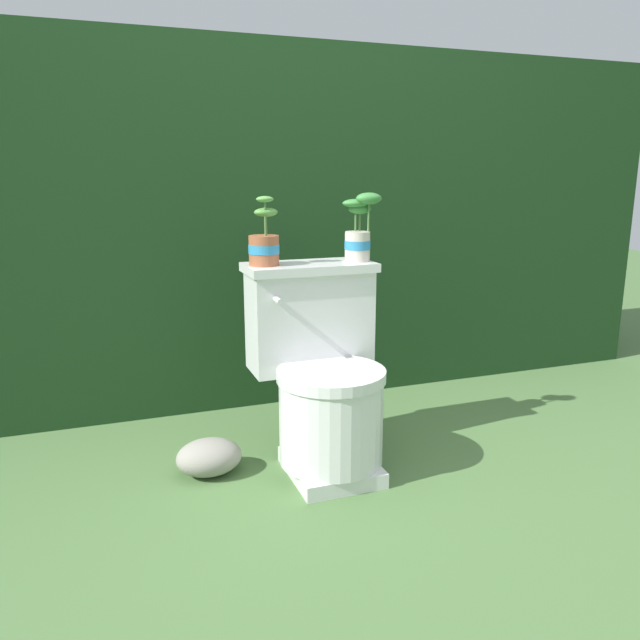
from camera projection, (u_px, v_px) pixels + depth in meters
The scene contains 6 objects.
ground_plane at pixel (356, 476), 2.12m from camera, with size 12.00×12.00×0.00m, color #4C703D.
hedge_backdrop at pixel (264, 224), 2.99m from camera, with size 3.79×0.76×1.53m.
toilet at pixel (322, 376), 2.14m from camera, with size 0.45×0.50×0.70m.
potted_plant_left at pixel (264, 245), 2.10m from camera, with size 0.11×0.11×0.23m.
potted_plant_midleft at pixel (359, 230), 2.20m from camera, with size 0.13×0.10×0.24m.
garden_stone at pixel (209, 457), 2.12m from camera, with size 0.22×0.18×0.12m.
Camera 1 is at (-0.78, -1.78, 1.01)m, focal length 35.00 mm.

